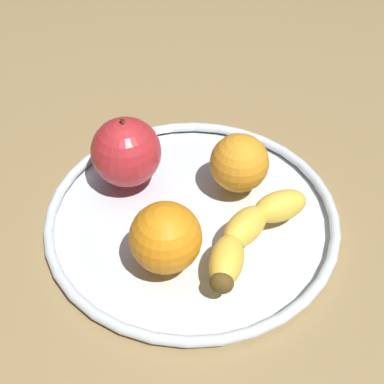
{
  "coord_description": "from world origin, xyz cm",
  "views": [
    {
      "loc": [
        33.98,
        24.17,
        46.3
      ],
      "look_at": [
        0.0,
        0.0,
        4.8
      ],
      "focal_mm": 49.35,
      "sensor_mm": 36.0,
      "label": 1
    }
  ],
  "objects_px": {
    "fruit_bowl": "(192,216)",
    "apple": "(128,150)",
    "orange_back_left": "(239,163)",
    "banana": "(250,232)",
    "orange_center": "(166,238)"
  },
  "relations": [
    {
      "from": "fruit_bowl",
      "to": "apple",
      "type": "distance_m",
      "value": 0.11
    },
    {
      "from": "apple",
      "to": "orange_back_left",
      "type": "height_order",
      "value": "apple"
    },
    {
      "from": "fruit_bowl",
      "to": "apple",
      "type": "relative_size",
      "value": 3.73
    },
    {
      "from": "fruit_bowl",
      "to": "orange_back_left",
      "type": "relative_size",
      "value": 4.89
    },
    {
      "from": "banana",
      "to": "orange_center",
      "type": "bearing_deg",
      "value": -34.79
    },
    {
      "from": "apple",
      "to": "fruit_bowl",
      "type": "bearing_deg",
      "value": 87.86
    },
    {
      "from": "fruit_bowl",
      "to": "orange_center",
      "type": "bearing_deg",
      "value": 15.29
    },
    {
      "from": "apple",
      "to": "orange_center",
      "type": "relative_size",
      "value": 1.22
    },
    {
      "from": "fruit_bowl",
      "to": "banana",
      "type": "relative_size",
      "value": 1.94
    },
    {
      "from": "banana",
      "to": "orange_back_left",
      "type": "distance_m",
      "value": 0.09
    },
    {
      "from": "orange_center",
      "to": "orange_back_left",
      "type": "distance_m",
      "value": 0.14
    },
    {
      "from": "apple",
      "to": "orange_back_left",
      "type": "xyz_separation_m",
      "value": [
        -0.06,
        0.11,
        -0.01
      ]
    },
    {
      "from": "banana",
      "to": "apple",
      "type": "distance_m",
      "value": 0.18
    },
    {
      "from": "orange_center",
      "to": "orange_back_left",
      "type": "height_order",
      "value": "orange_center"
    },
    {
      "from": "fruit_bowl",
      "to": "banana",
      "type": "xyz_separation_m",
      "value": [
        0.0,
        0.08,
        0.03
      ]
    }
  ]
}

